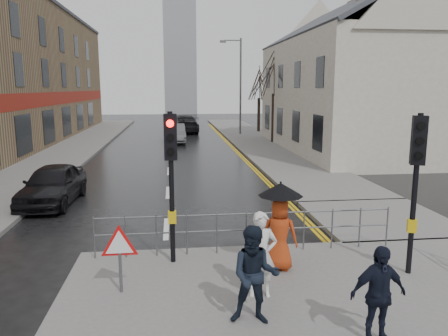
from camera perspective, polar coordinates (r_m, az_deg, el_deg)
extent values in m
plane|color=black|center=(10.11, -7.80, -13.20)|extent=(120.00, 120.00, 0.00)
cube|color=#605E5B|center=(33.21, -18.34, 3.03)|extent=(4.00, 44.00, 0.14)
cube|color=#605E5B|center=(35.05, 3.68, 3.90)|extent=(4.00, 40.00, 0.14)
cube|color=#605E5B|center=(14.32, 19.61, -6.28)|extent=(4.00, 4.20, 0.14)
cube|color=beige|center=(29.69, 16.88, 8.94)|extent=(9.00, 16.00, 7.00)
cube|color=#8B7350|center=(34.23, 16.57, 18.68)|extent=(0.70, 0.90, 1.80)
cube|color=gray|center=(71.45, -5.78, 14.34)|extent=(5.00, 5.00, 18.00)
cylinder|color=black|center=(9.72, -6.86, -2.70)|extent=(0.11, 0.11, 3.40)
cube|color=black|center=(9.53, -7.01, 4.05)|extent=(0.28, 0.22, 1.00)
cylinder|color=#FF0C07|center=(9.36, -7.06, 5.78)|extent=(0.16, 0.04, 0.16)
cylinder|color=black|center=(9.39, -7.02, 3.96)|extent=(0.16, 0.04, 0.16)
cylinder|color=black|center=(9.42, -6.98, 2.14)|extent=(0.16, 0.04, 0.16)
cube|color=gold|center=(9.89, -6.78, -6.38)|extent=(0.18, 0.14, 0.28)
cylinder|color=black|center=(9.87, 23.60, -3.31)|extent=(0.11, 0.11, 3.40)
cube|color=black|center=(9.68, 24.09, 3.32)|extent=(0.34, 0.30, 1.00)
cylinder|color=black|center=(9.52, 24.37, 5.01)|extent=(0.16, 0.09, 0.16)
cylinder|color=black|center=(9.54, 24.24, 3.22)|extent=(0.16, 0.09, 0.16)
cylinder|color=black|center=(9.58, 24.11, 1.44)|extent=(0.16, 0.09, 0.16)
cube|color=gold|center=(10.04, 23.33, -6.92)|extent=(0.22, 0.19, 0.28)
cylinder|color=#595B5E|center=(10.60, -16.60, -8.70)|extent=(0.04, 0.04, 1.00)
cylinder|color=#595B5E|center=(11.67, 20.52, -7.17)|extent=(0.04, 0.04, 1.00)
cylinder|color=#595B5E|center=(10.43, 2.94, -5.99)|extent=(7.10, 0.04, 0.04)
cylinder|color=#595B5E|center=(10.55, 2.92, -8.07)|extent=(7.10, 0.04, 0.04)
cylinder|color=#595B5E|center=(8.85, -13.36, -12.96)|extent=(0.06, 0.06, 0.85)
cylinder|color=red|center=(8.65, -13.51, -9.77)|extent=(0.80, 0.03, 0.80)
cylinder|color=white|center=(8.64, -13.53, -9.81)|extent=(0.60, 0.03, 0.60)
cylinder|color=#595B5E|center=(37.71, 2.17, 10.56)|extent=(0.16, 0.16, 8.00)
cylinder|color=#595B5E|center=(37.81, 1.12, 16.34)|extent=(1.40, 0.10, 0.10)
cube|color=#595B5E|center=(37.70, -0.13, 16.20)|extent=(0.50, 0.25, 0.18)
cylinder|color=#31251B|center=(32.16, 6.44, 6.52)|extent=(0.26, 0.26, 3.50)
cylinder|color=#31251B|center=(40.09, 4.56, 6.95)|extent=(0.26, 0.26, 3.00)
imported|color=silver|center=(8.36, 4.86, -11.21)|extent=(0.64, 0.46, 1.63)
imported|color=black|center=(7.45, 4.06, -13.81)|extent=(0.93, 0.79, 1.68)
imported|color=#AC3814|center=(9.58, 7.27, -8.56)|extent=(0.91, 0.78, 1.58)
cylinder|color=black|center=(9.55, 7.28, -7.99)|extent=(0.02, 0.02, 1.78)
cone|color=black|center=(9.31, 7.41, -2.78)|extent=(0.96, 0.96, 0.28)
imported|color=black|center=(7.33, 19.48, -15.32)|extent=(0.95, 0.47, 1.56)
imported|color=black|center=(16.48, -21.49, -2.01)|extent=(1.85, 4.16, 1.39)
imported|color=#4E5053|center=(32.77, -6.44, 4.50)|extent=(1.61, 4.26, 1.39)
imported|color=black|center=(40.24, -5.18, 5.76)|extent=(2.62, 5.67, 1.60)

